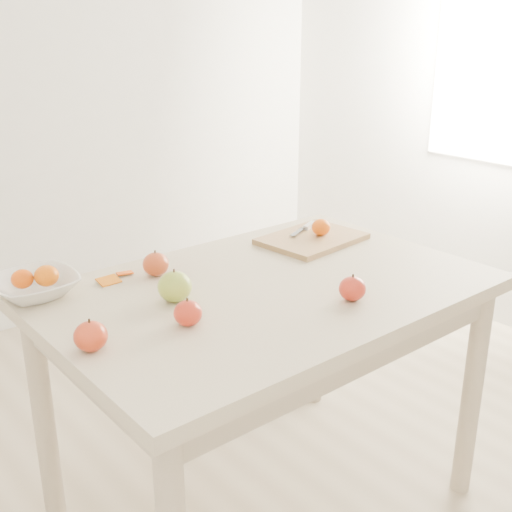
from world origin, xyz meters
TOP-DOWN VIEW (x-y plane):
  - ground at (0.00, 0.00)m, footprint 3.50×3.50m
  - table at (0.00, 0.00)m, footprint 1.20×0.80m
  - cutting_board at (0.35, 0.19)m, footprint 0.34×0.27m
  - board_tangerine at (0.38, 0.18)m, footprint 0.06×0.06m
  - fruit_bowl at (-0.52, 0.33)m, footprint 0.22×0.22m
  - bowl_tangerine_near at (-0.55, 0.34)m, footprint 0.06×0.06m
  - bowl_tangerine_far at (-0.49, 0.32)m, footprint 0.06×0.06m
  - orange_peel_a at (-0.33, 0.29)m, footprint 0.06×0.05m
  - orange_peel_b at (-0.27, 0.32)m, footprint 0.05×0.05m
  - paring_knife at (0.40, 0.26)m, footprint 0.16×0.08m
  - apple_green at (-0.25, 0.07)m, footprint 0.09×0.09m
  - apple_red_d at (-0.54, -0.04)m, footprint 0.07×0.07m
  - apple_red_a at (-0.20, 0.25)m, footprint 0.07×0.07m
  - apple_red_e at (0.10, -0.22)m, footprint 0.07×0.07m
  - apple_red_b at (-0.31, -0.07)m, footprint 0.07×0.07m

SIDE VIEW (x-z plane):
  - ground at x=0.00m, z-range 0.00..0.00m
  - table at x=0.00m, z-range 0.28..1.03m
  - orange_peel_a at x=-0.33m, z-range 0.75..0.76m
  - orange_peel_b at x=-0.27m, z-range 0.75..0.76m
  - cutting_board at x=0.35m, z-range 0.75..0.77m
  - paring_knife at x=0.40m, z-range 0.77..0.78m
  - fruit_bowl at x=-0.52m, z-range 0.75..0.80m
  - apple_red_b at x=-0.31m, z-range 0.75..0.81m
  - apple_red_e at x=0.10m, z-range 0.75..0.81m
  - apple_red_a at x=-0.20m, z-range 0.75..0.82m
  - apple_red_d at x=-0.54m, z-range 0.75..0.82m
  - apple_green at x=-0.25m, z-range 0.75..0.83m
  - board_tangerine at x=0.38m, z-range 0.77..0.82m
  - bowl_tangerine_near at x=-0.55m, z-range 0.78..0.83m
  - bowl_tangerine_far at x=-0.49m, z-range 0.78..0.83m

